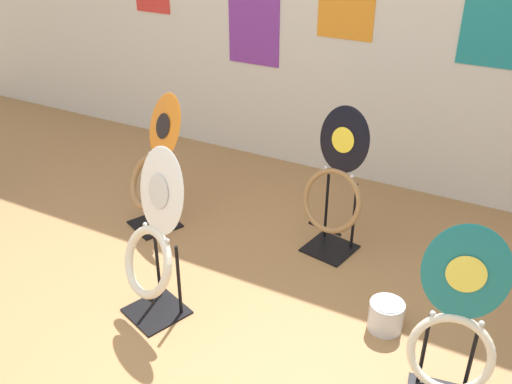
% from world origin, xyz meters
% --- Properties ---
extents(toilet_seat_display_orange_sun, '(0.47, 0.46, 0.88)m').
position_xyz_m(toilet_seat_display_orange_sun, '(-0.68, 1.22, 0.41)').
color(toilet_seat_display_orange_sun, black).
rests_on(toilet_seat_display_orange_sun, ground_plane).
extents(toilet_seat_display_teal_sax, '(0.37, 0.32, 0.89)m').
position_xyz_m(toilet_seat_display_teal_sax, '(1.30, 0.60, 0.41)').
color(toilet_seat_display_teal_sax, black).
rests_on(toilet_seat_display_teal_sax, ground_plane).
extents(toilet_seat_display_white_plain, '(0.44, 0.39, 0.92)m').
position_xyz_m(toilet_seat_display_white_plain, '(-0.15, 0.52, 0.45)').
color(toilet_seat_display_white_plain, black).
rests_on(toilet_seat_display_white_plain, ground_plane).
extents(toilet_seat_display_jazz_black, '(0.41, 0.33, 0.91)m').
position_xyz_m(toilet_seat_display_jazz_black, '(0.44, 1.50, 0.46)').
color(toilet_seat_display_jazz_black, black).
rests_on(toilet_seat_display_jazz_black, ground_plane).
extents(paint_can, '(0.18, 0.18, 0.16)m').
position_xyz_m(paint_can, '(0.95, 0.95, 0.09)').
color(paint_can, silver).
rests_on(paint_can, ground_plane).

